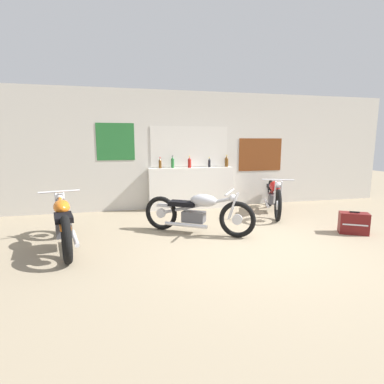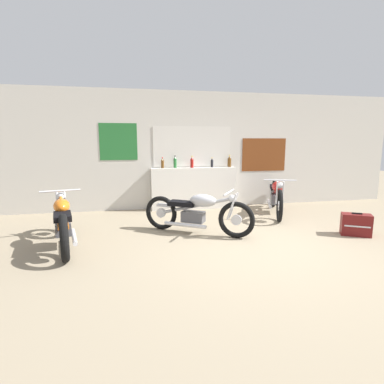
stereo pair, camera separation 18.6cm
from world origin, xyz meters
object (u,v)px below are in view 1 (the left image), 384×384
at_px(bottle_right_center, 209,163).
at_px(motorcycle_orange, 63,223).
at_px(bottle_left_center, 173,162).
at_px(motorcycle_silver, 197,212).
at_px(hard_case_darkred, 354,223).
at_px(bottle_center, 189,163).
at_px(bottle_rightmost, 227,162).
at_px(motorcycle_red, 274,195).
at_px(bottle_leftmost, 160,163).

xyz_separation_m(bottle_right_center, motorcycle_orange, (-2.99, -2.25, -0.71)).
distance_m(bottle_left_center, motorcycle_silver, 2.15).
bearing_deg(motorcycle_silver, hard_case_darkred, -13.72).
xyz_separation_m(bottle_center, bottle_rightmost, (0.95, 0.04, 0.00)).
distance_m(bottle_left_center, hard_case_darkred, 3.97).
distance_m(bottle_left_center, motorcycle_red, 2.46).
bearing_deg(bottle_leftmost, motorcycle_red, -19.65).
xyz_separation_m(bottle_left_center, motorcycle_silver, (0.09, -2.02, -0.74)).
height_order(bottle_leftmost, bottle_center, bottle_center).
distance_m(bottle_leftmost, hard_case_darkred, 4.17).
bearing_deg(motorcycle_orange, bottle_left_center, 47.23).
distance_m(bottle_center, motorcycle_red, 2.09).
xyz_separation_m(bottle_left_center, bottle_center, (0.40, -0.05, -0.01)).
height_order(bottle_left_center, bottle_right_center, bottle_left_center).
height_order(bottle_center, bottle_rightmost, bottle_rightmost).
relative_size(bottle_rightmost, motorcycle_silver, 0.16).
height_order(bottle_leftmost, bottle_right_center, bottle_leftmost).
bearing_deg(motorcycle_orange, bottle_leftmost, 51.38).
bearing_deg(bottle_right_center, motorcycle_silver, -112.05).
bearing_deg(bottle_rightmost, hard_case_darkred, -61.86).
height_order(bottle_left_center, motorcycle_orange, bottle_left_center).
distance_m(bottle_center, motorcycle_silver, 2.13).
height_order(bottle_right_center, bottle_rightmost, bottle_rightmost).
height_order(bottle_left_center, motorcycle_silver, bottle_left_center).
height_order(bottle_rightmost, motorcycle_silver, bottle_rightmost).
xyz_separation_m(bottle_leftmost, bottle_rightmost, (1.65, 0.02, 0.02)).
bearing_deg(hard_case_darkred, bottle_rightmost, 118.14).
distance_m(bottle_leftmost, motorcycle_orange, 2.95).
bearing_deg(bottle_rightmost, motorcycle_red, -47.48).
bearing_deg(bottle_leftmost, hard_case_darkred, -40.80).
bearing_deg(bottle_rightmost, bottle_center, -177.35).
height_order(bottle_leftmost, motorcycle_silver, bottle_leftmost).
relative_size(bottle_right_center, motorcycle_orange, 0.12).
relative_size(bottle_center, motorcycle_red, 0.14).
relative_size(bottle_right_center, motorcycle_silver, 0.13).
bearing_deg(bottle_left_center, motorcycle_orange, -132.77).
bearing_deg(bottle_left_center, bottle_center, -6.46).
distance_m(bottle_center, bottle_right_center, 0.51).
xyz_separation_m(bottle_rightmost, hard_case_darkred, (1.43, -2.67, -0.94)).
xyz_separation_m(bottle_right_center, hard_case_darkred, (1.87, -2.68, -0.92)).
bearing_deg(bottle_rightmost, motorcycle_orange, -146.74).
relative_size(bottle_leftmost, motorcycle_silver, 0.14).
xyz_separation_m(bottle_leftmost, motorcycle_silver, (0.39, -2.00, -0.72)).
height_order(bottle_rightmost, motorcycle_orange, bottle_rightmost).
xyz_separation_m(motorcycle_orange, hard_case_darkred, (4.86, -0.42, -0.20)).
bearing_deg(motorcycle_red, bottle_left_center, 157.45).
bearing_deg(motorcycle_silver, bottle_center, 81.02).
height_order(bottle_right_center, motorcycle_red, bottle_right_center).
bearing_deg(bottle_leftmost, bottle_rightmost, 0.63).
bearing_deg(bottle_center, motorcycle_red, -25.78).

